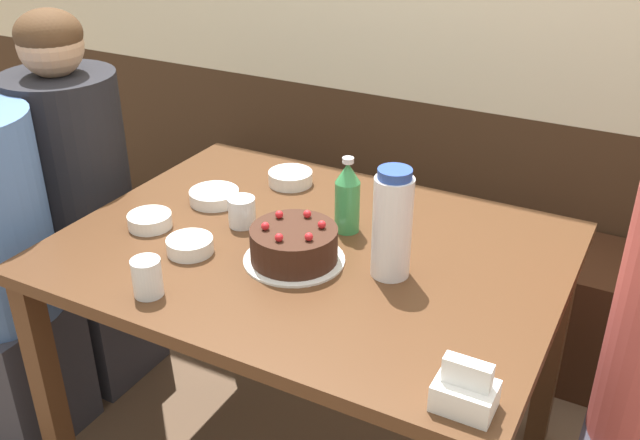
% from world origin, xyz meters
% --- Properties ---
extents(bench_seat, '(2.05, 0.38, 0.46)m').
position_xyz_m(bench_seat, '(0.00, 0.83, 0.23)').
color(bench_seat, '#381E11').
rests_on(bench_seat, ground_plane).
extents(dining_table, '(1.25, 0.94, 0.76)m').
position_xyz_m(dining_table, '(0.00, 0.00, 0.66)').
color(dining_table, '#4C2D19').
rests_on(dining_table, ground_plane).
extents(birthday_cake, '(0.25, 0.25, 0.11)m').
position_xyz_m(birthday_cake, '(0.00, -0.08, 0.80)').
color(birthday_cake, white).
rests_on(birthday_cake, dining_table).
extents(water_pitcher, '(0.09, 0.09, 0.27)m').
position_xyz_m(water_pitcher, '(0.23, -0.03, 0.89)').
color(water_pitcher, white).
rests_on(water_pitcher, dining_table).
extents(soju_bottle, '(0.07, 0.07, 0.21)m').
position_xyz_m(soju_bottle, '(0.04, 0.12, 0.86)').
color(soju_bottle, '#388E4C').
rests_on(soju_bottle, dining_table).
extents(napkin_holder, '(0.11, 0.08, 0.11)m').
position_xyz_m(napkin_holder, '(0.53, -0.39, 0.80)').
color(napkin_holder, white).
rests_on(napkin_holder, dining_table).
extents(bowl_soup_white, '(0.14, 0.14, 0.04)m').
position_xyz_m(bowl_soup_white, '(-0.36, 0.09, 0.78)').
color(bowl_soup_white, white).
rests_on(bowl_soup_white, dining_table).
extents(bowl_rice_small, '(0.12, 0.12, 0.04)m').
position_xyz_m(bowl_rice_small, '(-0.43, -0.11, 0.78)').
color(bowl_rice_small, white).
rests_on(bowl_rice_small, dining_table).
extents(bowl_side_dish, '(0.13, 0.13, 0.04)m').
position_xyz_m(bowl_side_dish, '(-0.23, 0.30, 0.78)').
color(bowl_side_dish, white).
rests_on(bowl_side_dish, dining_table).
extents(bowl_sauce_shallow, '(0.12, 0.12, 0.04)m').
position_xyz_m(bowl_sauce_shallow, '(-0.25, -0.17, 0.78)').
color(bowl_sauce_shallow, white).
rests_on(bowl_sauce_shallow, dining_table).
extents(glass_water_tall, '(0.07, 0.07, 0.08)m').
position_xyz_m(glass_water_tall, '(-0.21, 0.01, 0.80)').
color(glass_water_tall, silver).
rests_on(glass_water_tall, dining_table).
extents(glass_tumbler_short, '(0.07, 0.07, 0.09)m').
position_xyz_m(glass_tumbler_short, '(-0.22, -0.37, 0.80)').
color(glass_tumbler_short, silver).
rests_on(glass_tumbler_short, dining_table).
extents(person_grey_tee, '(0.34, 0.34, 1.26)m').
position_xyz_m(person_grey_tee, '(-0.88, 0.06, 0.61)').
color(person_grey_tee, '#33333D').
rests_on(person_grey_tee, ground_plane).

